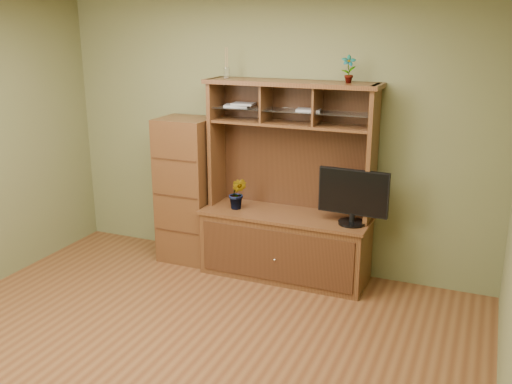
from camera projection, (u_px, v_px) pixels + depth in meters
The scene contains 8 objects.
room at pixel (164, 185), 3.89m from camera, with size 4.54×4.04×2.74m.
media_hutch at pixel (286, 225), 5.55m from camera, with size 1.66×0.61×1.90m.
monitor at pixel (353, 196), 5.12m from camera, with size 0.65×0.25×0.51m.
orchid_plant at pixel (238, 193), 5.57m from camera, with size 0.17×0.14×0.32m, color #2A561D.
top_plant at pixel (348, 69), 4.99m from camera, with size 0.13×0.09×0.24m, color #2E6523.
reed_diffuser at pixel (227, 66), 5.44m from camera, with size 0.06×0.06×0.29m.
magazines at pixel (261, 106), 5.41m from camera, with size 0.98×0.22×0.04m.
side_cabinet at pixel (187, 190), 5.90m from camera, with size 0.53×0.49×1.50m.
Camera 1 is at (2.03, -3.21, 2.41)m, focal length 40.00 mm.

